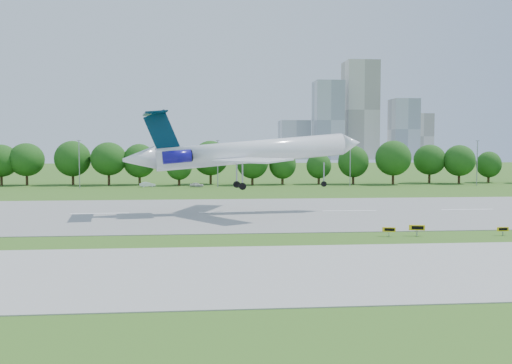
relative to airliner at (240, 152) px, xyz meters
name	(u,v)px	position (x,y,z in m)	size (l,w,h in m)	color
ground	(403,235)	(17.90, -24.72, -9.72)	(600.00, 600.00, 0.00)	#345F19
runway	(350,211)	(17.90, 0.28, -9.68)	(400.00, 45.00, 0.08)	gray
taxiway	(474,266)	(17.90, -42.72, -9.68)	(400.00, 23.00, 0.08)	#ADADA8
tree_line	(288,162)	(17.90, 67.28, -3.53)	(288.40, 8.40, 10.40)	#382314
light_poles	(285,163)	(15.40, 57.28, -3.38)	(175.90, 0.25, 12.19)	gray
skyline	(356,122)	(118.06, 365.89, 20.75)	(127.00, 52.00, 80.00)	#B2B2B7
airliner	(240,152)	(0.00, 0.00, 0.00)	(39.03, 28.08, 12.44)	white
taxi_sign_left	(389,230)	(15.86, -25.62, -8.92)	(1.51, 0.63, 1.08)	gray
taxi_sign_centre	(417,228)	(19.30, -25.51, -8.76)	(1.84, 0.61, 1.29)	gray
taxi_sign_right	(503,229)	(29.62, -26.13, -8.98)	(1.41, 0.20, 0.99)	gray
service_vehicle_a	(147,184)	(-20.44, 60.23, -9.06)	(1.39, 3.98, 1.31)	silver
service_vehicle_b	(197,185)	(-7.58, 58.75, -9.12)	(1.41, 3.50, 1.19)	silver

